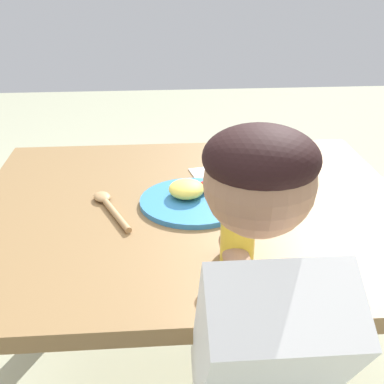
{
  "coord_description": "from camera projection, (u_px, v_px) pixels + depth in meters",
  "views": [
    {
      "loc": [
        -0.09,
        -1.13,
        1.25
      ],
      "look_at": [
        -0.0,
        0.03,
        0.7
      ],
      "focal_mm": 47.54,
      "sensor_mm": 36.0,
      "label": 1
    }
  ],
  "objects": [
    {
      "name": "dining_table",
      "position": [
        194.0,
        240.0,
        1.31
      ],
      "size": [
        1.09,
        0.92,
        0.68
      ],
      "color": "olive",
      "rests_on": "ground_plane"
    },
    {
      "name": "plate",
      "position": [
        191.0,
        198.0,
        1.28
      ],
      "size": [
        0.27,
        0.27,
        0.05
      ],
      "color": "#3380C4",
      "rests_on": "dining_table"
    },
    {
      "name": "spoon",
      "position": [
        109.0,
        205.0,
        1.25
      ],
      "size": [
        0.11,
        0.22,
        0.02
      ],
      "rotation": [
        0.0,
        0.0,
        1.96
      ],
      "color": "#AE8453",
      "rests_on": "dining_table"
    },
    {
      "name": "napkin",
      "position": [
        215.0,
        174.0,
        1.45
      ],
      "size": [
        0.15,
        0.13,
        0.0
      ],
      "primitive_type": "cube",
      "rotation": [
        0.0,
        0.0,
        0.2
      ],
      "color": "white",
      "rests_on": "dining_table"
    },
    {
      "name": "drinking_cup",
      "position": [
        238.0,
        239.0,
        1.01
      ],
      "size": [
        0.07,
        0.07,
        0.11
      ],
      "primitive_type": "cylinder",
      "color": "gold",
      "rests_on": "dining_table"
    },
    {
      "name": "fork",
      "position": [
        270.0,
        191.0,
        1.34
      ],
      "size": [
        0.03,
        0.21,
        0.01
      ],
      "rotation": [
        0.0,
        0.0,
        1.56
      ],
      "color": "silver",
      "rests_on": "dining_table"
    }
  ]
}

